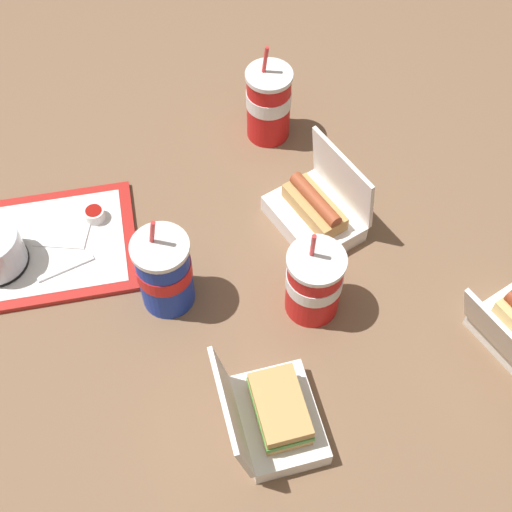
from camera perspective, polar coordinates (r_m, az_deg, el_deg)
The scene contains 10 objects.
ground_plane at distance 1.33m, azimuth -0.69°, elevation -2.40°, with size 3.20×3.20×0.00m, color brown.
food_tray at distance 1.43m, azimuth -16.95°, elevation 0.61°, with size 0.38×0.27×0.01m.
ketchup_cup at distance 1.43m, azimuth -12.80°, elevation 3.30°, with size 0.04×0.04×0.02m.
napkin_stack at distance 1.44m, azimuth -15.11°, elevation 2.28°, with size 0.10×0.10×0.00m, color white.
plastic_fork at distance 1.38m, azimuth -14.99°, elevation -0.95°, with size 0.11×0.01×0.01m, color white.
clamshell_hotdog_front at distance 1.39m, azimuth 4.91°, elevation 3.67°, with size 0.20×0.22×0.17m.
clamshell_sandwich_back at distance 1.17m, azimuth 1.46°, elevation -12.63°, with size 0.17×0.19×0.16m.
soda_cup_center at distance 1.25m, azimuth 4.66°, elevation -2.09°, with size 0.10×0.10×0.21m.
soda_cup_corner at distance 1.26m, azimuth -7.34°, elevation -1.23°, with size 0.10×0.10×0.23m.
soda_cup_front at distance 1.51m, azimuth 1.01°, elevation 12.13°, with size 0.10×0.10×0.23m.
Camera 1 is at (0.10, 0.69, 1.13)m, focal length 50.00 mm.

